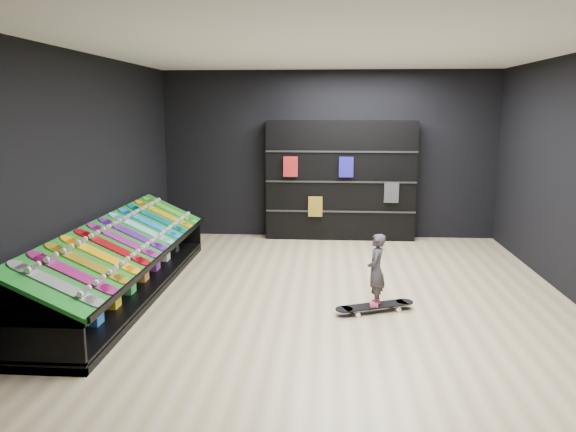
# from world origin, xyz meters

# --- Properties ---
(floor) EXTENTS (6.00, 7.00, 0.01)m
(floor) POSITION_xyz_m (0.00, 0.00, 0.00)
(floor) COLOR tan
(floor) RESTS_ON ground
(ceiling) EXTENTS (6.00, 7.00, 0.01)m
(ceiling) POSITION_xyz_m (0.00, 0.00, 3.00)
(ceiling) COLOR white
(ceiling) RESTS_ON ground
(wall_back) EXTENTS (6.00, 0.02, 3.00)m
(wall_back) POSITION_xyz_m (0.00, 3.50, 1.50)
(wall_back) COLOR black
(wall_back) RESTS_ON ground
(wall_front) EXTENTS (6.00, 0.02, 3.00)m
(wall_front) POSITION_xyz_m (0.00, -3.50, 1.50)
(wall_front) COLOR black
(wall_front) RESTS_ON ground
(wall_left) EXTENTS (0.02, 7.00, 3.00)m
(wall_left) POSITION_xyz_m (-3.00, 0.00, 1.50)
(wall_left) COLOR black
(wall_left) RESTS_ON ground
(display_rack) EXTENTS (0.90, 4.50, 0.50)m
(display_rack) POSITION_xyz_m (-2.55, 0.00, 0.25)
(display_rack) COLOR black
(display_rack) RESTS_ON ground
(turf_ramp) EXTENTS (0.92, 4.50, 0.46)m
(turf_ramp) POSITION_xyz_m (-2.50, 0.00, 0.71)
(turf_ramp) COLOR #0D5712
(turf_ramp) RESTS_ON display_rack
(back_shelving) EXTENTS (2.65, 0.31, 2.12)m
(back_shelving) POSITION_xyz_m (0.22, 3.32, 1.06)
(back_shelving) COLOR black
(back_shelving) RESTS_ON ground
(floor_skateboard) EXTENTS (0.99, 0.58, 0.09)m
(floor_skateboard) POSITION_xyz_m (0.56, -0.44, 0.05)
(floor_skateboard) COLOR black
(floor_skateboard) RESTS_ON ground
(child) EXTENTS (0.17, 0.21, 0.51)m
(child) POSITION_xyz_m (0.56, -0.44, 0.34)
(child) COLOR black
(child) RESTS_ON floor_skateboard
(display_board_0) EXTENTS (0.93, 0.22, 0.50)m
(display_board_0) POSITION_xyz_m (-2.49, -1.90, 0.74)
(display_board_0) COLOR black
(display_board_0) RESTS_ON turf_ramp
(display_board_1) EXTENTS (0.93, 0.22, 0.50)m
(display_board_1) POSITION_xyz_m (-2.49, -1.55, 0.74)
(display_board_1) COLOR #E5198C
(display_board_1) RESTS_ON turf_ramp
(display_board_2) EXTENTS (0.93, 0.22, 0.50)m
(display_board_2) POSITION_xyz_m (-2.49, -1.21, 0.74)
(display_board_2) COLOR yellow
(display_board_2) RESTS_ON turf_ramp
(display_board_3) EXTENTS (0.93, 0.22, 0.50)m
(display_board_3) POSITION_xyz_m (-2.49, -0.86, 0.74)
(display_board_3) COLOR yellow
(display_board_3) RESTS_ON turf_ramp
(display_board_4) EXTENTS (0.93, 0.22, 0.50)m
(display_board_4) POSITION_xyz_m (-2.49, -0.52, 0.74)
(display_board_4) COLOR red
(display_board_4) RESTS_ON turf_ramp
(display_board_5) EXTENTS (0.93, 0.22, 0.50)m
(display_board_5) POSITION_xyz_m (-2.49, -0.17, 0.74)
(display_board_5) COLOR #2626BF
(display_board_5) RESTS_ON turf_ramp
(display_board_6) EXTENTS (0.93, 0.22, 0.50)m
(display_board_6) POSITION_xyz_m (-2.49, 0.17, 0.74)
(display_board_6) COLOR purple
(display_board_6) RESTS_ON turf_ramp
(display_board_7) EXTENTS (0.93, 0.22, 0.50)m
(display_board_7) POSITION_xyz_m (-2.49, 0.52, 0.74)
(display_board_7) COLOR #0CB2E5
(display_board_7) RESTS_ON turf_ramp
(display_board_8) EXTENTS (0.93, 0.22, 0.50)m
(display_board_8) POSITION_xyz_m (-2.49, 0.86, 0.74)
(display_board_8) COLOR blue
(display_board_8) RESTS_ON turf_ramp
(display_board_9) EXTENTS (0.93, 0.22, 0.50)m
(display_board_9) POSITION_xyz_m (-2.49, 1.21, 0.74)
(display_board_9) COLOR #0C8C99
(display_board_9) RESTS_ON turf_ramp
(display_board_10) EXTENTS (0.93, 0.22, 0.50)m
(display_board_10) POSITION_xyz_m (-2.49, 1.55, 0.74)
(display_board_10) COLOR orange
(display_board_10) RESTS_ON turf_ramp
(display_board_11) EXTENTS (0.93, 0.22, 0.50)m
(display_board_11) POSITION_xyz_m (-2.49, 1.90, 0.74)
(display_board_11) COLOR green
(display_board_11) RESTS_ON turf_ramp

